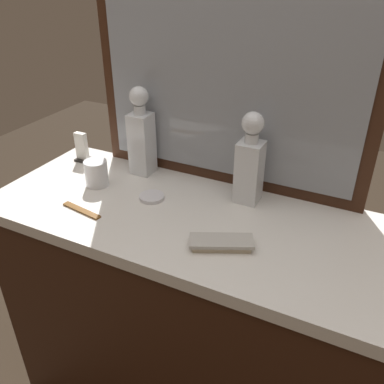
% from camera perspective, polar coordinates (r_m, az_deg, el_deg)
% --- Properties ---
extents(dresser, '(1.29, 0.52, 0.90)m').
position_cam_1_polar(dresser, '(1.52, -0.00, -17.58)').
color(dresser, '#381E11').
rests_on(dresser, ground_plane).
extents(dresser_mirror, '(0.92, 0.03, 0.71)m').
position_cam_1_polar(dresser_mirror, '(1.29, 5.00, 15.58)').
color(dresser_mirror, '#381E11').
rests_on(dresser_mirror, dresser).
extents(crystal_decanter_far_right, '(0.07, 0.07, 0.31)m').
position_cam_1_polar(crystal_decanter_far_right, '(1.43, -7.03, 7.28)').
color(crystal_decanter_far_right, white).
rests_on(crystal_decanter_far_right, dresser).
extents(crystal_decanter_rear, '(0.07, 0.07, 0.29)m').
position_cam_1_polar(crystal_decanter_rear, '(1.26, 8.01, 3.48)').
color(crystal_decanter_rear, white).
rests_on(crystal_decanter_rear, dresser).
extents(crystal_tumbler_right, '(0.08, 0.08, 0.09)m').
position_cam_1_polar(crystal_tumbler_right, '(1.41, -13.15, 2.42)').
color(crystal_tumbler_right, white).
rests_on(crystal_tumbler_right, dresser).
extents(silver_brush_rear, '(0.18, 0.13, 0.02)m').
position_cam_1_polar(silver_brush_rear, '(1.10, 4.11, -7.07)').
color(silver_brush_rear, '#B7A88C').
rests_on(silver_brush_rear, dresser).
extents(porcelain_dish, '(0.08, 0.08, 0.01)m').
position_cam_1_polar(porcelain_dish, '(1.31, -5.62, -0.69)').
color(porcelain_dish, silver).
rests_on(porcelain_dish, dresser).
extents(tortoiseshell_comb, '(0.15, 0.04, 0.01)m').
position_cam_1_polar(tortoiseshell_comb, '(1.29, -15.12, -2.49)').
color(tortoiseshell_comb, brown).
rests_on(tortoiseshell_comb, dresser).
extents(napkin_holder, '(0.05, 0.05, 0.11)m').
position_cam_1_polar(napkin_holder, '(1.60, -15.06, 5.81)').
color(napkin_holder, black).
rests_on(napkin_holder, dresser).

